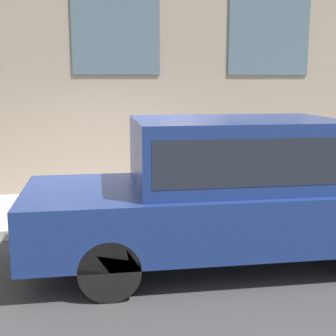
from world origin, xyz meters
TOP-DOWN VIEW (x-y plane):
  - ground_plane at (0.00, 0.00)m, footprint 80.00×80.00m
  - sidewalk at (1.19, 0.00)m, footprint 2.38×60.00m
  - fire_hydrant at (0.48, -0.34)m, footprint 0.31×0.43m
  - person at (0.57, -1.10)m, footprint 0.35×0.23m
  - parked_car_navy_near at (-1.32, -1.29)m, footprint 1.90×5.26m

SIDE VIEW (x-z plane):
  - ground_plane at x=0.00m, z-range 0.00..0.00m
  - sidewalk at x=1.19m, z-range 0.00..0.15m
  - fire_hydrant at x=0.48m, z-range 0.16..0.95m
  - parked_car_navy_near at x=-1.32m, z-range 0.07..1.95m
  - person at x=0.57m, z-range 0.29..1.75m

